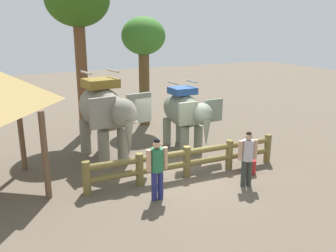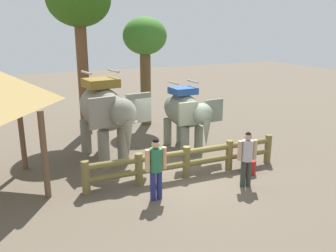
# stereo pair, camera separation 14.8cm
# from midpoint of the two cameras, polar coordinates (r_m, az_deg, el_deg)

# --- Properties ---
(ground_plane) EXTENTS (60.00, 60.00, 0.00)m
(ground_plane) POSITION_cam_midpoint_polar(r_m,az_deg,el_deg) (12.19, 2.28, -7.75)
(ground_plane) COLOR brown
(log_fence) EXTENTS (6.82, 0.56, 1.05)m
(log_fence) POSITION_cam_midpoint_polar(r_m,az_deg,el_deg) (11.84, 2.66, -5.32)
(log_fence) COLOR brown
(log_fence) RESTS_ON ground
(elephant_near_left) EXTENTS (2.19, 3.88, 3.30)m
(elephant_near_left) POSITION_cam_midpoint_polar(r_m,az_deg,el_deg) (13.15, -10.35, 2.25)
(elephant_near_left) COLOR gray
(elephant_near_left) RESTS_ON ground
(elephant_center) EXTENTS (1.83, 3.18, 2.75)m
(elephant_center) POSITION_cam_midpoint_polar(r_m,az_deg,el_deg) (14.14, 2.39, 2.16)
(elephant_center) COLOR slate
(elephant_center) RESTS_ON ground
(tourist_woman_in_black) EXTENTS (0.61, 0.41, 1.77)m
(tourist_woman_in_black) POSITION_cam_midpoint_polar(r_m,az_deg,el_deg) (11.28, 12.15, -4.50)
(tourist_woman_in_black) COLOR #2F3831
(tourist_woman_in_black) RESTS_ON ground
(tourist_man_in_blue) EXTENTS (0.65, 0.36, 1.83)m
(tourist_man_in_blue) POSITION_cam_midpoint_polar(r_m,az_deg,el_deg) (10.17, -2.15, -6.20)
(tourist_man_in_blue) COLOR navy
(tourist_man_in_blue) RESTS_ON ground
(tree_far_left) EXTENTS (2.72, 2.72, 7.09)m
(tree_far_left) POSITION_cam_midpoint_polar(r_m,az_deg,el_deg) (16.42, -14.43, 18.17)
(tree_far_left) COLOR brown
(tree_far_left) RESTS_ON ground
(tree_back_center) EXTENTS (2.11, 2.11, 5.27)m
(tree_back_center) POSITION_cam_midpoint_polar(r_m,az_deg,el_deg) (17.71, -4.15, 13.19)
(tree_back_center) COLOR brown
(tree_back_center) RESTS_ON ground
(feed_bucket) EXTENTS (0.49, 0.49, 0.48)m
(feed_bucket) POSITION_cam_midpoint_polar(r_m,az_deg,el_deg) (12.54, 12.35, -6.24)
(feed_bucket) COLOR maroon
(feed_bucket) RESTS_ON ground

